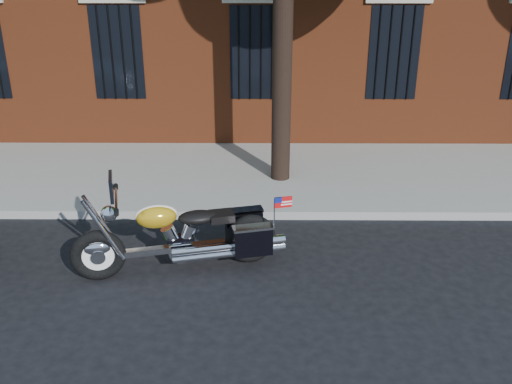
{
  "coord_description": "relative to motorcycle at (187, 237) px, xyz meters",
  "views": [
    {
      "loc": [
        0.1,
        -7.49,
        4.24
      ],
      "look_at": [
        0.04,
        0.8,
        0.73
      ],
      "focal_mm": 40.0,
      "sensor_mm": 36.0,
      "label": 1
    }
  ],
  "objects": [
    {
      "name": "curb",
      "position": [
        0.93,
        1.73,
        -0.44
      ],
      "size": [
        40.0,
        0.16,
        0.15
      ],
      "primitive_type": "cube",
      "color": "gray",
      "rests_on": "ground"
    },
    {
      "name": "ground",
      "position": [
        0.93,
        0.35,
        -0.52
      ],
      "size": [
        120.0,
        120.0,
        0.0
      ],
      "primitive_type": "plane",
      "color": "black",
      "rests_on": "ground"
    },
    {
      "name": "motorcycle",
      "position": [
        0.0,
        0.0,
        0.0
      ],
      "size": [
        3.05,
        1.29,
        1.53
      ],
      "rotation": [
        0.0,
        0.0,
        0.24
      ],
      "color": "black",
      "rests_on": "ground"
    },
    {
      "name": "sidewalk",
      "position": [
        0.93,
        3.61,
        -0.44
      ],
      "size": [
        40.0,
        3.6,
        0.15
      ],
      "primitive_type": "cube",
      "color": "gray",
      "rests_on": "ground"
    }
  ]
}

